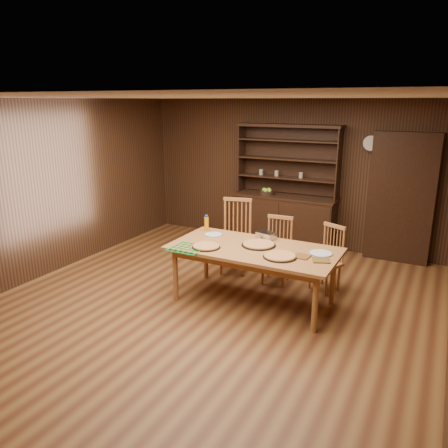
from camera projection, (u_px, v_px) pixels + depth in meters
The scene contains 20 objects.
floor at pixel (210, 306), 5.64m from camera, with size 6.00×6.00×0.00m, color brown.
room_shell at pixel (209, 186), 5.21m from camera, with size 6.00×6.00×6.00m.
china_hutch at pixel (284, 214), 7.83m from camera, with size 1.84×0.52×2.17m.
doorway at pixel (401, 198), 6.99m from camera, with size 1.00×0.18×2.10m, color black.
wall_clock at pixel (371, 143), 7.05m from camera, with size 0.30×0.05×0.30m.
dining_table at pixel (254, 253), 5.60m from camera, with size 2.14×1.07×0.75m.
chair_left at pixel (236, 233), 6.70m from camera, with size 0.56×0.54×1.13m.
chair_center at pixel (278, 248), 6.32m from camera, with size 0.42×0.40×0.97m.
chair_right at pixel (329, 256), 6.05m from camera, with size 0.49×0.48×0.93m.
pizza_left at pixel (206, 246), 5.57m from camera, with size 0.36×0.36×0.04m.
pizza_right at pixel (280, 256), 5.22m from camera, with size 0.41×0.41×0.04m.
pizza_center at pixel (259, 244), 5.65m from camera, with size 0.45×0.45×0.04m.
cooling_rack at pixel (187, 248), 5.53m from camera, with size 0.39×0.39×0.02m, color #0C9D39, non-canonical shape.
plate_left at pixel (214, 235), 6.09m from camera, with size 0.25×0.25×0.02m.
plate_right at pixel (321, 253), 5.35m from camera, with size 0.29×0.29×0.02m.
foil_dish at pixel (266, 236), 5.91m from camera, with size 0.24×0.17×0.10m, color silver.
juice_bottle at pixel (206, 223), 6.27m from camera, with size 0.06×0.06×0.23m.
pot_holder_a at pixel (321, 260), 5.12m from camera, with size 0.19×0.19×0.01m, color maroon.
pot_holder_b at pixel (302, 256), 5.24m from camera, with size 0.19×0.19×0.01m, color maroon.
fruit_bowl at pixel (267, 192), 7.81m from camera, with size 0.27×0.27×0.12m.
Camera 1 is at (2.53, -4.48, 2.56)m, focal length 35.00 mm.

